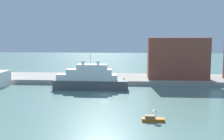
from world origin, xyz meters
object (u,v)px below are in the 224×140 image
(small_motorboat, at_px, (153,118))
(person_figure, at_px, (74,77))
(parked_car, at_px, (64,77))
(large_yacht, at_px, (90,80))
(harbor_building, at_px, (177,58))
(mooring_bollard, at_px, (124,79))

(small_motorboat, distance_m, person_figure, 51.90)
(small_motorboat, bearing_deg, parked_car, 123.76)
(large_yacht, relative_size, small_motorboat, 5.22)
(parked_car, bearing_deg, person_figure, -8.17)
(large_yacht, xyz_separation_m, person_figure, (-7.76, 12.25, -1.00))
(harbor_building, xyz_separation_m, person_figure, (-38.39, -4.29, -6.93))
(large_yacht, bearing_deg, mooring_bollard, 41.28)
(large_yacht, xyz_separation_m, small_motorboat, (18.48, -32.51, -2.60))
(small_motorboat, relative_size, parked_car, 1.20)
(small_motorboat, xyz_separation_m, mooring_bollard, (-7.52, 42.13, 1.31))
(person_figure, bearing_deg, parked_car, 171.83)
(mooring_bollard, bearing_deg, small_motorboat, -79.88)
(large_yacht, height_order, parked_car, large_yacht)
(parked_car, distance_m, person_figure, 4.12)
(small_motorboat, height_order, parked_car, parked_car)
(large_yacht, bearing_deg, person_figure, 122.34)
(harbor_building, bearing_deg, mooring_bollard, -160.61)
(person_figure, bearing_deg, large_yacht, -57.66)
(small_motorboat, xyz_separation_m, harbor_building, (12.16, 49.05, 8.53))
(harbor_building, bearing_deg, large_yacht, -151.63)
(small_motorboat, relative_size, person_figure, 3.03)
(harbor_building, bearing_deg, person_figure, -173.62)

